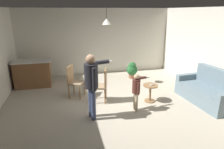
# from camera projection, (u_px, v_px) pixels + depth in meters

# --- Properties ---
(ground) EXTENTS (7.68, 7.68, 0.00)m
(ground) POSITION_uv_depth(u_px,v_px,m) (115.00, 104.00, 5.66)
(ground) COLOR #B2A893
(wall_back) EXTENTS (6.40, 0.10, 2.70)m
(wall_back) POSITION_uv_depth(u_px,v_px,m) (96.00, 42.00, 8.21)
(wall_back) COLOR silver
(wall_back) RESTS_ON ground
(wall_right) EXTENTS (0.10, 6.40, 2.70)m
(wall_right) POSITION_uv_depth(u_px,v_px,m) (216.00, 53.00, 5.95)
(wall_right) COLOR silver
(wall_right) RESTS_ON ground
(couch_floral) EXTENTS (0.98, 1.86, 1.00)m
(couch_floral) POSITION_uv_depth(u_px,v_px,m) (207.00, 91.00, 5.74)
(couch_floral) COLOR slate
(couch_floral) RESTS_ON ground
(kitchen_counter) EXTENTS (1.26, 0.66, 0.95)m
(kitchen_counter) POSITION_uv_depth(u_px,v_px,m) (33.00, 73.00, 6.90)
(kitchen_counter) COLOR brown
(kitchen_counter) RESTS_ON ground
(side_table_by_couch) EXTENTS (0.44, 0.44, 0.52)m
(side_table_by_couch) POSITION_uv_depth(u_px,v_px,m) (150.00, 91.00, 5.77)
(side_table_by_couch) COLOR olive
(side_table_by_couch) RESTS_ON ground
(person_adult) EXTENTS (0.75, 0.59, 1.64)m
(person_adult) POSITION_uv_depth(u_px,v_px,m) (92.00, 80.00, 4.65)
(person_adult) COLOR #384260
(person_adult) RESTS_ON ground
(person_child) EXTENTS (0.53, 0.35, 1.04)m
(person_child) POSITION_uv_depth(u_px,v_px,m) (136.00, 88.00, 5.12)
(person_child) COLOR tan
(person_child) RESTS_ON ground
(dining_chair_by_counter) EXTENTS (0.52, 0.52, 1.00)m
(dining_chair_by_counter) POSITION_uv_depth(u_px,v_px,m) (102.00, 84.00, 5.70)
(dining_chair_by_counter) COLOR olive
(dining_chair_by_counter) RESTS_ON ground
(dining_chair_near_wall) EXTENTS (0.57, 0.57, 1.00)m
(dining_chair_near_wall) POSITION_uv_depth(u_px,v_px,m) (74.00, 80.00, 6.02)
(dining_chair_near_wall) COLOR olive
(dining_chair_near_wall) RESTS_ON ground
(potted_plant_corner) EXTENTS (0.43, 0.43, 0.66)m
(potted_plant_corner) POSITION_uv_depth(u_px,v_px,m) (132.00, 69.00, 7.78)
(potted_plant_corner) COLOR brown
(potted_plant_corner) RESTS_ON ground
(spare_remote_on_table) EXTENTS (0.13, 0.05, 0.04)m
(spare_remote_on_table) POSITION_uv_depth(u_px,v_px,m) (152.00, 85.00, 5.67)
(spare_remote_on_table) COLOR white
(spare_remote_on_table) RESTS_ON side_table_by_couch
(ceiling_light_pendant) EXTENTS (0.32, 0.32, 0.55)m
(ceiling_light_pendant) POSITION_uv_depth(u_px,v_px,m) (107.00, 21.00, 6.46)
(ceiling_light_pendant) COLOR silver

